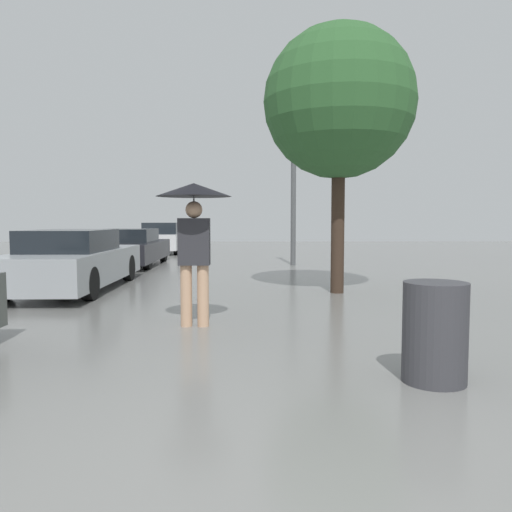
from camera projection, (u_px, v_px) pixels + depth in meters
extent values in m
plane|color=slate|center=(188.00, 506.00, 2.38)|extent=(60.00, 60.00, 0.00)
cylinder|color=tan|center=(186.00, 296.00, 6.40)|extent=(0.15, 0.15, 0.79)
cylinder|color=tan|center=(203.00, 296.00, 6.41)|extent=(0.15, 0.15, 0.79)
cube|color=#2D2D33|center=(194.00, 242.00, 6.35)|extent=(0.40, 0.23, 0.60)
sphere|color=tan|center=(194.00, 210.00, 6.32)|extent=(0.22, 0.22, 0.22)
cylinder|color=#515456|center=(194.00, 221.00, 6.33)|extent=(0.02, 0.02, 0.63)
cone|color=black|center=(194.00, 190.00, 6.31)|extent=(0.96, 0.96, 0.17)
cube|color=#9EA3A8|center=(75.00, 266.00, 9.86)|extent=(1.60, 4.58, 0.61)
cube|color=black|center=(70.00, 240.00, 9.60)|extent=(1.36, 2.06, 0.41)
cylinder|color=black|center=(64.00, 268.00, 11.27)|extent=(0.18, 0.58, 0.58)
cylinder|color=black|center=(129.00, 268.00, 11.31)|extent=(0.18, 0.58, 0.58)
cylinder|color=black|center=(4.00, 284.00, 8.44)|extent=(0.18, 0.58, 0.58)
cylinder|color=black|center=(90.00, 284.00, 8.48)|extent=(0.18, 0.58, 0.58)
cube|color=black|center=(129.00, 251.00, 15.15)|extent=(1.82, 4.41, 0.55)
cube|color=black|center=(127.00, 235.00, 14.89)|extent=(1.55, 1.98, 0.39)
cylinder|color=black|center=(114.00, 253.00, 16.50)|extent=(0.18, 0.60, 0.60)
cylinder|color=black|center=(163.00, 252.00, 16.54)|extent=(0.18, 0.60, 0.60)
cylinder|color=black|center=(88.00, 259.00, 13.78)|extent=(0.18, 0.60, 0.60)
cylinder|color=black|center=(147.00, 259.00, 13.81)|extent=(0.18, 0.60, 0.60)
cube|color=silver|center=(163.00, 241.00, 21.03)|extent=(1.62, 3.99, 0.61)
cube|color=black|center=(162.00, 228.00, 20.80)|extent=(1.37, 1.80, 0.47)
cylinder|color=black|center=(151.00, 243.00, 22.26)|extent=(0.18, 0.68, 0.68)
cylinder|color=black|center=(184.00, 243.00, 22.30)|extent=(0.18, 0.68, 0.68)
cylinder|color=black|center=(140.00, 246.00, 19.79)|extent=(0.18, 0.68, 0.68)
cylinder|color=black|center=(177.00, 246.00, 19.83)|extent=(0.18, 0.68, 0.68)
cylinder|color=#38281E|center=(338.00, 219.00, 9.31)|extent=(0.25, 0.25, 2.76)
sphere|color=#2D5B2D|center=(339.00, 102.00, 9.15)|extent=(2.79, 2.79, 2.79)
cylinder|color=#515456|center=(293.00, 202.00, 15.09)|extent=(0.16, 0.16, 3.82)
sphere|color=beige|center=(294.00, 135.00, 14.95)|extent=(0.32, 0.32, 0.32)
cylinder|color=#38383D|center=(435.00, 332.00, 4.18)|extent=(0.53, 0.53, 0.85)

